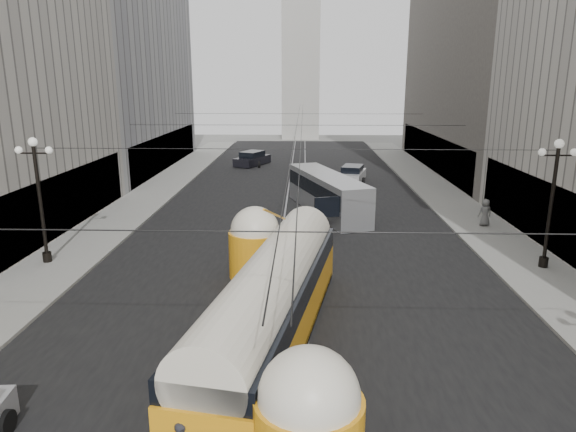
{
  "coord_description": "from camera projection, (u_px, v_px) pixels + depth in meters",
  "views": [
    {
      "loc": [
        0.56,
        -6.59,
        9.13
      ],
      "look_at": [
        -0.02,
        12.39,
        4.15
      ],
      "focal_mm": 32.0,
      "sensor_mm": 36.0,
      "label": 1
    }
  ],
  "objects": [
    {
      "name": "road",
      "position": [
        296.0,
        202.0,
        40.12
      ],
      "size": [
        20.0,
        85.0,
        0.02
      ],
      "primitive_type": "cube",
      "color": "black",
      "rests_on": "ground"
    },
    {
      "name": "sidewalk_left",
      "position": [
        157.0,
        191.0,
        43.84
      ],
      "size": [
        4.0,
        72.0,
        0.15
      ],
      "primitive_type": "cube",
      "color": "gray",
      "rests_on": "ground"
    },
    {
      "name": "sidewalk_right",
      "position": [
        439.0,
        193.0,
        43.13
      ],
      "size": [
        4.0,
        72.0,
        0.15
      ],
      "primitive_type": "cube",
      "color": "gray",
      "rests_on": "ground"
    },
    {
      "name": "rail_left",
      "position": [
        287.0,
        202.0,
        40.14
      ],
      "size": [
        0.12,
        85.0,
        0.04
      ],
      "primitive_type": "cube",
      "color": "gray",
      "rests_on": "ground"
    },
    {
      "name": "rail_right",
      "position": [
        306.0,
        202.0,
        40.1
      ],
      "size": [
        0.12,
        85.0,
        0.04
      ],
      "primitive_type": "cube",
      "color": "gray",
      "rests_on": "ground"
    },
    {
      "name": "building_left_far",
      "position": [
        102.0,
        29.0,
        52.06
      ],
      "size": [
        12.6,
        28.6,
        28.6
      ],
      "color": "#999999",
      "rests_on": "ground"
    },
    {
      "name": "building_right_far",
      "position": [
        502.0,
        6.0,
        50.38
      ],
      "size": [
        12.6,
        32.6,
        32.6
      ],
      "color": "#514C47",
      "rests_on": "ground"
    },
    {
      "name": "distant_tower",
      "position": [
        301.0,
        44.0,
        82.25
      ],
      "size": [
        6.0,
        6.0,
        31.36
      ],
      "color": "#B2AFA8",
      "rests_on": "ground"
    },
    {
      "name": "lamppost_left_mid",
      "position": [
        39.0,
        193.0,
        25.52
      ],
      "size": [
        1.86,
        0.44,
        6.37
      ],
      "color": "black",
      "rests_on": "sidewalk_left"
    },
    {
      "name": "lamppost_right_mid",
      "position": [
        552.0,
        197.0,
        24.78
      ],
      "size": [
        1.86,
        0.44,
        6.37
      ],
      "color": "black",
      "rests_on": "sidewalk_right"
    },
    {
      "name": "catenary",
      "position": [
        298.0,
        127.0,
        37.65
      ],
      "size": [
        25.0,
        72.0,
        0.23
      ],
      "color": "black",
      "rests_on": "ground"
    },
    {
      "name": "streetcar",
      "position": [
        272.0,
        299.0,
        18.03
      ],
      "size": [
        4.98,
        15.78,
        3.5
      ],
      "color": "orange",
      "rests_on": "ground"
    },
    {
      "name": "city_bus",
      "position": [
        327.0,
        192.0,
        36.55
      ],
      "size": [
        5.62,
        11.33,
        2.78
      ],
      "color": "#A2A3A7",
      "rests_on": "ground"
    },
    {
      "name": "sedan_white_far",
      "position": [
        352.0,
        174.0,
        48.26
      ],
      "size": [
        3.1,
        5.12,
        1.51
      ],
      "color": "white",
      "rests_on": "ground"
    },
    {
      "name": "sedan_dark_far",
      "position": [
        252.0,
        159.0,
        57.61
      ],
      "size": [
        3.97,
        5.43,
        1.59
      ],
      "color": "black",
      "rests_on": "ground"
    },
    {
      "name": "pedestrian_sidewalk_right",
      "position": [
        485.0,
        212.0,
        32.8
      ],
      "size": [
        0.92,
        0.64,
        1.75
      ],
      "primitive_type": "imported",
      "rotation": [
        0.0,
        0.0,
        3.28
      ],
      "color": "slate",
      "rests_on": "sidewalk_right"
    }
  ]
}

